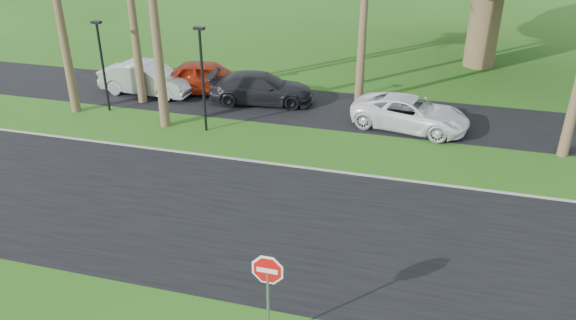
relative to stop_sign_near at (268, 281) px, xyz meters
The scene contains 11 objects.
ground 3.52m from the stop_sign_near, 99.46° to the left, with size 120.00×120.00×0.00m, color #244F13.
road 5.33m from the stop_sign_near, 95.71° to the left, with size 120.00×8.00×0.02m, color black.
parking_strip 15.61m from the stop_sign_near, 91.85° to the left, with size 120.00×5.00×0.02m, color black.
curb 9.23m from the stop_sign_near, 93.16° to the left, with size 120.00×0.12×0.06m, color gray.
stop_sign_near is the anchor object (origin of this frame).
streetlight_left 17.34m from the stop_sign_near, 133.83° to the left, with size 0.45×0.25×4.34m.
streetlight_right 13.24m from the stop_sign_near, 119.48° to the left, with size 0.45×0.25×4.64m.
car_silver 18.88m from the stop_sign_near, 126.66° to the left, with size 1.75×5.01×1.65m, color silver.
car_red 18.11m from the stop_sign_near, 117.29° to the left, with size 2.02×5.02×1.71m, color maroon.
car_dark 16.35m from the stop_sign_near, 108.51° to the left, with size 2.11×5.20×1.51m, color black.
car_minivan 14.36m from the stop_sign_near, 80.96° to the left, with size 2.38×5.17×1.44m, color white.
Camera 1 is at (3.69, -12.79, 10.03)m, focal length 35.00 mm.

